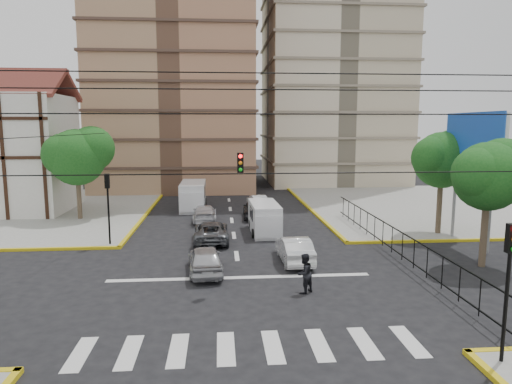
{
  "coord_description": "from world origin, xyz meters",
  "views": [
    {
      "loc": [
        -0.96,
        -20.51,
        7.47
      ],
      "look_at": [
        0.96,
        3.1,
        4.0
      ],
      "focal_mm": 32.0,
      "sensor_mm": 36.0,
      "label": 1
    }
  ],
  "objects": [
    {
      "name": "tudor_building",
      "position": [
        -19.0,
        20.0,
        5.25
      ],
      "size": [
        10.8,
        8.05,
        12.23
      ],
      "color": "silver",
      "rests_on": "ground"
    },
    {
      "name": "crosswalk_stripes",
      "position": [
        0.0,
        -6.0,
        0.01
      ],
      "size": [
        12.0,
        2.4,
        0.01
      ],
      "primitive_type": "cube",
      "color": "silver",
      "rests_on": "ground"
    },
    {
      "name": "traffic_light_hanging",
      "position": [
        0.0,
        -2.04,
        5.9
      ],
      "size": [
        18.0,
        9.12,
        0.92
      ],
      "color": "black",
      "rests_on": "ground"
    },
    {
      "name": "car_silver_rear_left",
      "position": [
        -2.14,
        14.91,
        0.64
      ],
      "size": [
        1.87,
        4.45,
        1.28
      ],
      "primitive_type": "imported",
      "rotation": [
        0.0,
        0.0,
        3.16
      ],
      "color": "silver",
      "rests_on": "ground"
    },
    {
      "name": "car_silver_front_left",
      "position": [
        -1.72,
        2.08,
        0.71
      ],
      "size": [
        2.03,
        4.31,
        1.43
      ],
      "primitive_type": "imported",
      "rotation": [
        0.0,
        0.0,
        3.22
      ],
      "color": "#B4B5B9",
      "rests_on": "ground"
    },
    {
      "name": "car_grey_mid_left",
      "position": [
        -1.52,
        8.47,
        0.66
      ],
      "size": [
        2.26,
        4.77,
        1.32
      ],
      "primitive_type": "imported",
      "rotation": [
        0.0,
        0.0,
        3.16
      ],
      "color": "#56595E",
      "rests_on": "ground"
    },
    {
      "name": "van_right_lane",
      "position": [
        2.17,
        10.33,
        1.02
      ],
      "size": [
        1.99,
        4.73,
        2.11
      ],
      "rotation": [
        0.0,
        0.0,
        0.03
      ],
      "color": "silver",
      "rests_on": "ground"
    },
    {
      "name": "park_fence",
      "position": [
        9.0,
        4.5,
        0.0
      ],
      "size": [
        0.1,
        22.5,
        1.66
      ],
      "primitive_type": null,
      "color": "black",
      "rests_on": "ground"
    },
    {
      "name": "van_left_lane",
      "position": [
        -3.31,
        19.97,
        1.18
      ],
      "size": [
        2.26,
        5.4,
        2.44
      ],
      "rotation": [
        0.0,
        0.0,
        -0.0
      ],
      "color": "silver",
      "rests_on": "ground"
    },
    {
      "name": "car_darkgrey_mid_right",
      "position": [
        1.85,
        15.89,
        0.73
      ],
      "size": [
        1.87,
        4.33,
        1.46
      ],
      "primitive_type": "imported",
      "rotation": [
        0.0,
        0.0,
        3.1
      ],
      "color": "#27272A",
      "rests_on": "ground"
    },
    {
      "name": "car_white_rear_right",
      "position": [
        2.51,
        20.37,
        0.61
      ],
      "size": [
        1.84,
        3.85,
        1.22
      ],
      "primitive_type": "imported",
      "rotation": [
        0.0,
        0.0,
        3.3
      ],
      "color": "white",
      "rests_on": "ground"
    },
    {
      "name": "traffic_light_nw",
      "position": [
        -7.8,
        7.8,
        3.11
      ],
      "size": [
        0.28,
        0.22,
        4.4
      ],
      "color": "black",
      "rests_on": "ground"
    },
    {
      "name": "tree_park_c",
      "position": [
        14.09,
        9.01,
        5.34
      ],
      "size": [
        4.65,
        3.8,
        7.25
      ],
      "color": "#473828",
      "rests_on": "ground"
    },
    {
      "name": "billboard",
      "position": [
        14.45,
        6.0,
        6.0
      ],
      "size": [
        0.36,
        6.2,
        8.1
      ],
      "color": "slate",
      "rests_on": "ground"
    },
    {
      "name": "sidewalk_ne",
      "position": [
        20.0,
        20.0,
        0.07
      ],
      "size": [
        26.0,
        26.0,
        0.15
      ],
      "primitive_type": "cube",
      "color": "gray",
      "rests_on": "ground"
    },
    {
      "name": "car_white_front_right",
      "position": [
        3.12,
        3.62,
        0.72
      ],
      "size": [
        1.64,
        4.41,
        1.44
      ],
      "primitive_type": "imported",
      "rotation": [
        0.0,
        0.0,
        3.17
      ],
      "color": "silver",
      "rests_on": "ground"
    },
    {
      "name": "stop_line",
      "position": [
        0.0,
        1.2,
        0.01
      ],
      "size": [
        13.0,
        0.4,
        0.01
      ],
      "primitive_type": "cube",
      "color": "silver",
      "rests_on": "ground"
    },
    {
      "name": "ground",
      "position": [
        0.0,
        0.0,
        0.0
      ],
      "size": [
        160.0,
        160.0,
        0.0
      ],
      "primitive_type": "plane",
      "color": "black",
      "rests_on": "ground"
    },
    {
      "name": "tree_park_a",
      "position": [
        13.08,
        2.01,
        5.01
      ],
      "size": [
        4.41,
        3.6,
        6.83
      ],
      "color": "#473828",
      "rests_on": "ground"
    },
    {
      "name": "tree_tudor",
      "position": [
        -11.9,
        16.01,
        5.22
      ],
      "size": [
        5.39,
        4.4,
        7.43
      ],
      "color": "#473828",
      "rests_on": "ground"
    },
    {
      "name": "pedestrian_crosswalk",
      "position": [
        2.79,
        -1.1,
        0.91
      ],
      "size": [
        1.12,
        1.09,
        1.81
      ],
      "primitive_type": "imported",
      "rotation": [
        0.0,
        0.0,
        3.82
      ],
      "color": "black",
      "rests_on": "ground"
    },
    {
      "name": "traffic_light_se",
      "position": [
        7.8,
        -7.8,
        3.11
      ],
      "size": [
        0.28,
        0.22,
        4.4
      ],
      "color": "black",
      "rests_on": "ground"
    }
  ]
}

